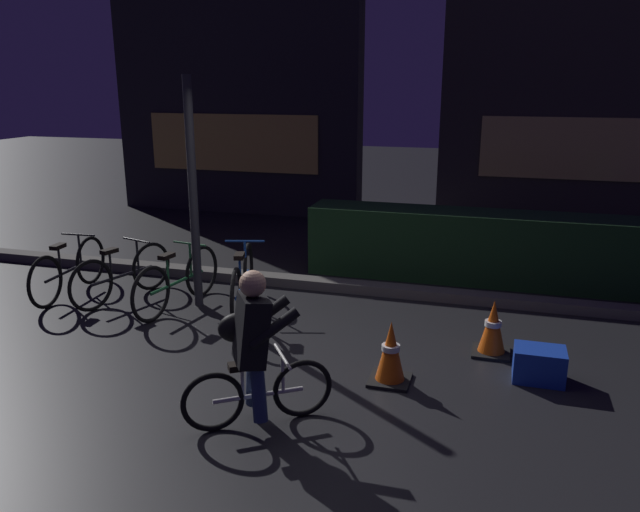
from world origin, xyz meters
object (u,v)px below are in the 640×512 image
parked_bike_leftmost (69,269)px  parked_bike_center_left (178,281)px  traffic_cone_near (391,353)px  street_post (193,195)px  parked_bike_left_mid (122,274)px  parked_bike_center_right (243,283)px  traffic_cone_far (493,328)px  blue_crate (539,364)px  cyclist (253,348)px

parked_bike_leftmost → parked_bike_center_left: bearing=-95.2°
traffic_cone_near → street_post: bearing=152.7°
parked_bike_leftmost → parked_bike_left_mid: parked_bike_leftmost is taller
parked_bike_center_right → parked_bike_center_left: bearing=79.9°
traffic_cone_far → blue_crate: traffic_cone_far is taller
cyclist → parked_bike_center_left: bearing=96.3°
street_post → parked_bike_left_mid: size_ratio=1.79×
traffic_cone_far → traffic_cone_near: bearing=-134.6°
street_post → traffic_cone_near: bearing=-27.3°
street_post → parked_bike_center_left: street_post is taller
parked_bike_center_right → blue_crate: 3.29m
parked_bike_left_mid → street_post: bearing=-68.6°
parked_bike_left_mid → parked_bike_center_left: 0.79m
traffic_cone_far → street_post: bearing=172.5°
parked_bike_leftmost → traffic_cone_far: parked_bike_leftmost is taller
parked_bike_center_left → cyclist: cyclist is taller
parked_bike_leftmost → parked_bike_left_mid: (0.73, 0.03, -0.01)m
parked_bike_leftmost → traffic_cone_near: (4.22, -1.19, -0.06)m
parked_bike_center_left → parked_bike_center_right: bearing=-75.7°
parked_bike_left_mid → parked_bike_center_right: parked_bike_center_right is taller
parked_bike_left_mid → parked_bike_center_right: (1.57, 0.00, 0.03)m
street_post → traffic_cone_far: bearing=-7.5°
parked_bike_leftmost → parked_bike_center_left: size_ratio=0.99×
street_post → cyclist: bearing=-54.2°
street_post → traffic_cone_far: street_post is taller
traffic_cone_near → traffic_cone_far: bearing=45.4°
parked_bike_center_left → traffic_cone_near: bearing=-104.1°
parked_bike_leftmost → blue_crate: 5.54m
parked_bike_center_left → parked_bike_center_right: 0.79m
parked_bike_center_left → traffic_cone_near: 2.93m
parked_bike_center_left → street_post: bearing=-40.0°
street_post → parked_bike_center_left: 1.01m
parked_bike_center_left → blue_crate: size_ratio=3.57×
parked_bike_center_left → traffic_cone_near: size_ratio=2.77×
parked_bike_left_mid → cyclist: (2.60, -2.18, 0.31)m
parked_bike_center_left → traffic_cone_far: 3.56m
parked_bike_left_mid → traffic_cone_far: 4.35m
parked_bike_center_left → traffic_cone_far: parked_bike_center_left is taller
parked_bike_leftmost → parked_bike_center_right: bearing=-92.8°
street_post → traffic_cone_far: (3.37, -0.44, -1.06)m
parked_bike_center_left → traffic_cone_far: bearing=-85.8°
parked_bike_leftmost → parked_bike_center_right: parked_bike_center_right is taller
street_post → parked_bike_center_left: (-0.18, -0.16, -0.99)m
traffic_cone_near → cyclist: 1.36m
traffic_cone_near → blue_crate: bearing=17.6°
street_post → blue_crate: 4.06m
traffic_cone_near → parked_bike_center_right: bearing=147.5°
parked_bike_center_right → cyclist: cyclist is taller
parked_bike_left_mid → cyclist: size_ratio=1.18×
traffic_cone_near → blue_crate: 1.33m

